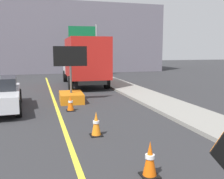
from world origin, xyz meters
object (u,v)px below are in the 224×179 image
(arrow_board_trailer, at_px, (71,92))
(box_truck, at_px, (84,60))
(traffic_cone_mid_lane, at_px, (96,124))
(traffic_cone_far_lane, at_px, (71,103))
(highway_guide_sign, at_px, (88,41))
(traffic_cone_near_sign, at_px, (150,159))

(arrow_board_trailer, distance_m, box_truck, 6.19)
(traffic_cone_mid_lane, relative_size, traffic_cone_far_lane, 1.07)
(highway_guide_sign, height_order, traffic_cone_near_sign, highway_guide_sign)
(box_truck, xyz_separation_m, highway_guide_sign, (1.67, 6.97, 1.62))
(traffic_cone_mid_lane, bearing_deg, box_truck, 81.59)
(highway_guide_sign, height_order, traffic_cone_far_lane, highway_guide_sign)
(box_truck, xyz_separation_m, traffic_cone_mid_lane, (-1.65, -11.15, -1.44))
(arrow_board_trailer, relative_size, traffic_cone_near_sign, 3.70)
(highway_guide_sign, distance_m, traffic_cone_far_lane, 15.46)
(box_truck, bearing_deg, traffic_cone_near_sign, -94.81)
(arrow_board_trailer, xyz_separation_m, traffic_cone_far_lane, (-0.27, -1.92, -0.14))
(box_truck, height_order, highway_guide_sign, highway_guide_sign)
(traffic_cone_near_sign, height_order, traffic_cone_mid_lane, traffic_cone_mid_lane)
(traffic_cone_mid_lane, bearing_deg, traffic_cone_far_lane, 95.46)
(highway_guide_sign, xyz_separation_m, traffic_cone_mid_lane, (-3.32, -18.12, -3.06))
(arrow_board_trailer, xyz_separation_m, traffic_cone_near_sign, (0.53, -8.10, -0.12))
(traffic_cone_mid_lane, distance_m, traffic_cone_far_lane, 3.44)
(traffic_cone_mid_lane, height_order, traffic_cone_far_lane, traffic_cone_mid_lane)
(box_truck, relative_size, highway_guide_sign, 1.44)
(arrow_board_trailer, height_order, traffic_cone_near_sign, arrow_board_trailer)
(traffic_cone_mid_lane, xyz_separation_m, traffic_cone_far_lane, (-0.33, 3.42, -0.02))
(highway_guide_sign, bearing_deg, traffic_cone_far_lane, -103.94)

